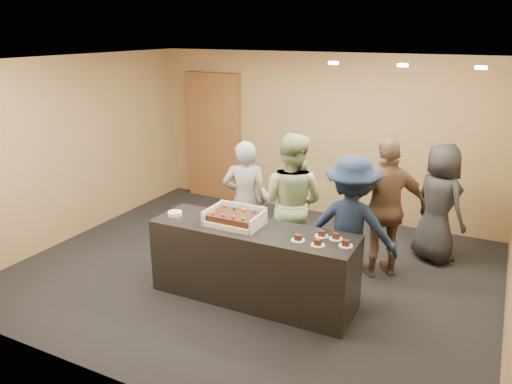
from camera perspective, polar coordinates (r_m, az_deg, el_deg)
room at (r=6.20m, az=-0.26°, el=2.22°), size 6.04×6.00×2.70m
serving_counter at (r=5.86m, az=-0.36°, el=-8.21°), size 2.41×0.74×0.90m
storage_cabinet at (r=9.27m, az=-4.83°, el=6.32°), size 1.05×0.15×2.31m
cake_box at (r=5.79m, az=-2.36°, el=-3.25°), size 0.64×0.44×0.19m
sheet_cake at (r=5.75m, az=-2.48°, el=-2.83°), size 0.54×0.37×0.11m
plate_stack at (r=6.13m, az=-9.24°, el=-2.42°), size 0.17×0.17×0.04m
slice_a at (r=5.36m, az=4.83°, el=-5.32°), size 0.15×0.15×0.07m
slice_b at (r=5.49m, az=7.53°, el=-4.83°), size 0.15×0.15×0.07m
slice_c at (r=5.27m, az=7.09°, el=-5.84°), size 0.15×0.15×0.07m
slice_d at (r=5.45m, az=9.12°, el=-5.11°), size 0.15×0.15×0.07m
slice_e at (r=5.30m, az=10.22°, el=-5.88°), size 0.15×0.15×0.07m
person_server_grey at (r=6.73m, az=-1.24°, el=-1.06°), size 0.71×0.59×1.67m
person_sage_man at (r=6.45m, az=4.02°, el=-1.23°), size 0.90×0.70×1.83m
person_navy_man at (r=5.89m, az=10.69°, el=-4.05°), size 1.18×0.77×1.72m
person_brown_extra at (r=6.47m, az=14.65°, el=-1.85°), size 1.11×0.99×1.81m
person_dark_suit at (r=7.15m, az=20.18°, el=-1.21°), size 0.95×0.90×1.64m
ceiling_spotlights at (r=5.92m, az=16.41°, el=13.73°), size 1.72×0.12×0.03m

